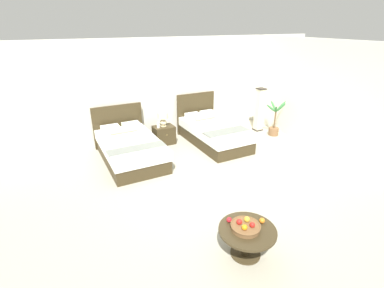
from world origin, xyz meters
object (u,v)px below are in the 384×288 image
coffee_table (247,236)px  loose_orange (262,221)px  vase (158,125)px  bed_near_corner (213,132)px  nightstand (164,135)px  potted_palm (274,125)px  table_lamp (163,118)px  bed_near_window (130,148)px  fruit_bowl (245,226)px  loose_apple (229,220)px  floor_lamp_corner (259,110)px

coffee_table → loose_orange: (0.26, 0.02, 0.14)m
vase → loose_orange: vase is taller
bed_near_corner → nightstand: 1.30m
bed_near_corner → potted_palm: size_ratio=2.15×
table_lamp → coffee_table: 4.26m
bed_near_window → coffee_table: size_ratio=2.72×
bed_near_window → loose_orange: 3.74m
nightstand → fruit_bowl: (-0.49, -4.18, 0.23)m
bed_near_corner → fruit_bowl: 4.01m
loose_orange → vase: bearing=89.2°
bed_near_corner → table_lamp: bearing=154.4°
loose_apple → potted_palm: bearing=40.7°
fruit_bowl → vase: bearing=85.4°
loose_orange → bed_near_window: bearing=103.2°
vase → floor_lamp_corner: 3.05m
vase → floor_lamp_corner: (3.04, -0.26, 0.07)m
fruit_bowl → bed_near_corner: bearing=65.3°
potted_palm → bed_near_window: bearing=175.9°
loose_orange → potted_palm: potted_palm is taller
bed_near_corner → loose_orange: 3.90m
loose_orange → potted_palm: size_ratio=0.08×
fruit_bowl → floor_lamp_corner: floor_lamp_corner is taller
fruit_bowl → loose_orange: (0.28, 0.00, -0.01)m
bed_near_window → bed_near_corner: (2.24, 0.00, 0.00)m
bed_near_corner → table_lamp: (-1.18, 0.56, 0.41)m
vase → potted_palm: (3.18, -0.80, -0.24)m
bed_near_window → coffee_table: bed_near_window is taller
coffee_table → fruit_bowl: fruit_bowl is taller
nightstand → fruit_bowl: size_ratio=1.31×
potted_palm → coffee_table: bearing=-136.1°
bed_near_window → vase: bearing=29.1°
table_lamp → coffee_table: (-0.47, -4.22, -0.39)m
bed_near_window → loose_apple: bed_near_window is taller
bed_near_corner → coffee_table: (-1.65, -3.66, 0.03)m
bed_near_window → potted_palm: bed_near_window is taller
bed_near_window → nightstand: bearing=27.1°
bed_near_window → loose_apple: bearing=-82.3°
coffee_table → loose_apple: size_ratio=10.45×
bed_near_corner → fruit_bowl: bed_near_corner is taller
table_lamp → loose_orange: 4.21m
vase → fruit_bowl: bearing=-94.6°
floor_lamp_corner → potted_palm: (0.13, -0.54, -0.31)m
floor_lamp_corner → coffee_table: bearing=-130.7°
bed_near_window → table_lamp: bed_near_window is taller
bed_near_corner → coffee_table: bearing=-114.2°
nightstand → vase: 0.35m
table_lamp → loose_apple: (-0.61, -3.98, -0.24)m
table_lamp → fruit_bowl: 4.24m
fruit_bowl → loose_apple: bearing=116.8°
table_lamp → floor_lamp_corner: 2.90m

